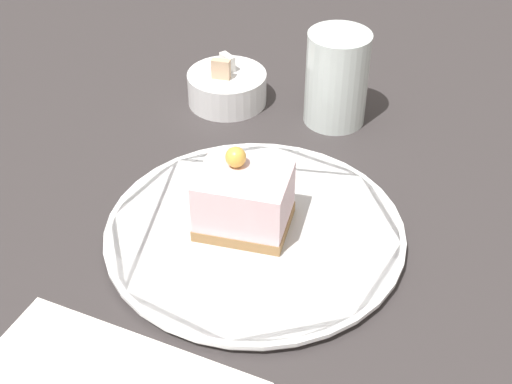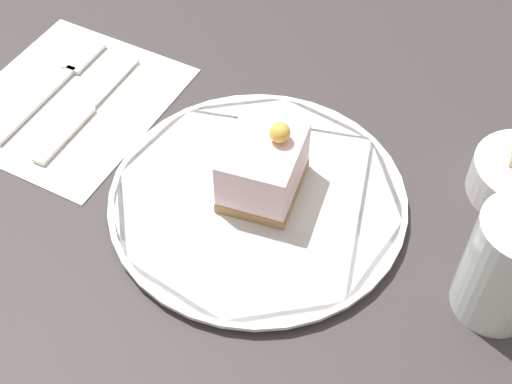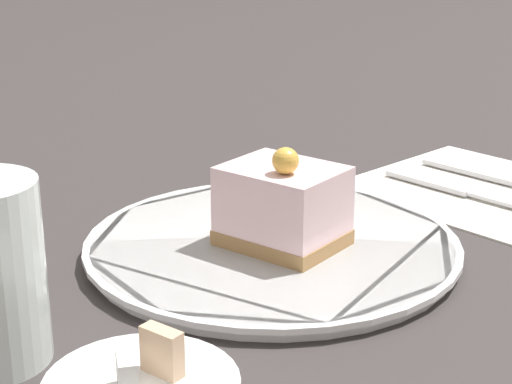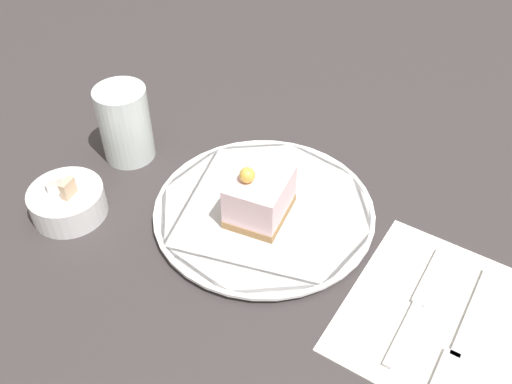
{
  "view_description": "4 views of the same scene",
  "coord_description": "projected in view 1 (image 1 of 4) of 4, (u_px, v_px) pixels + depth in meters",
  "views": [
    {
      "loc": [
        -0.42,
        -0.21,
        0.42
      ],
      "look_at": [
        -0.0,
        0.03,
        0.04
      ],
      "focal_mm": 50.0,
      "sensor_mm": 36.0,
      "label": 1
    },
    {
      "loc": [
        0.2,
        -0.3,
        0.49
      ],
      "look_at": [
        -0.01,
        0.01,
        0.03
      ],
      "focal_mm": 50.0,
      "sensor_mm": 36.0,
      "label": 2
    },
    {
      "loc": [
        0.31,
        0.47,
        0.24
      ],
      "look_at": [
        -0.01,
        0.02,
        0.05
      ],
      "focal_mm": 60.0,
      "sensor_mm": 36.0,
      "label": 3
    },
    {
      "loc": [
        -0.32,
        0.4,
        0.49
      ],
      "look_at": [
        -0.02,
        0.04,
        0.05
      ],
      "focal_mm": 40.0,
      "sensor_mm": 36.0,
      "label": 4
    }
  ],
  "objects": [
    {
      "name": "ground_plane",
      "position": [
        291.0,
        235.0,
        0.63
      ],
      "size": [
        4.0,
        4.0,
        0.0
      ],
      "primitive_type": "plane",
      "color": "#383333"
    },
    {
      "name": "plate",
      "position": [
        255.0,
        232.0,
        0.62
      ],
      "size": [
        0.26,
        0.26,
        0.01
      ],
      "color": "white",
      "rests_on": "ground_plane"
    },
    {
      "name": "cake_slice",
      "position": [
        244.0,
        200.0,
        0.6
      ],
      "size": [
        0.08,
        0.09,
        0.07
      ],
      "rotation": [
        0.0,
        0.0,
        0.29
      ],
      "color": "#9E7547",
      "rests_on": "plate"
    },
    {
      "name": "sugar_bowl",
      "position": [
        227.0,
        87.0,
        0.79
      ],
      "size": [
        0.09,
        0.09,
        0.06
      ],
      "color": "white",
      "rests_on": "ground_plane"
    },
    {
      "name": "drinking_glass",
      "position": [
        337.0,
        78.0,
        0.74
      ],
      "size": [
        0.07,
        0.07,
        0.1
      ],
      "color": "silver",
      "rests_on": "ground_plane"
    }
  ]
}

